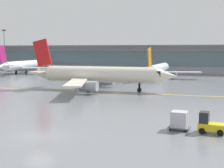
{
  "coord_description": "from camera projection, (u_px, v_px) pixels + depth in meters",
  "views": [
    {
      "loc": [
        16.23,
        -25.94,
        8.36
      ],
      "look_at": [
        0.79,
        19.49,
        3.0
      ],
      "focal_mm": 50.95,
      "sensor_mm": 36.0,
      "label": 1
    }
  ],
  "objects": [
    {
      "name": "taxiway_centreline_stripe",
      "position": [
        97.0,
        92.0,
        61.81
      ],
      "size": [
        109.92,
        4.97,
        0.01
      ],
      "primitive_type": "cube",
      "rotation": [
        0.0,
        0.0,
        0.04
      ],
      "color": "yellow",
      "rests_on": "ground_plane"
    },
    {
      "name": "baggage_tug",
      "position": [
        210.0,
        124.0,
        31.52
      ],
      "size": [
        2.71,
        1.81,
        2.1
      ],
      "rotation": [
        0.0,
        0.0,
        -0.08
      ],
      "color": "yellow",
      "rests_on": "ground_plane"
    },
    {
      "name": "gate_airplane_1",
      "position": [
        158.0,
        69.0,
        90.13
      ],
      "size": [
        24.41,
        26.22,
        8.7
      ],
      "rotation": [
        0.0,
        0.0,
        1.54
      ],
      "color": "silver",
      "rests_on": "ground_plane"
    },
    {
      "name": "taxiing_regional_jet",
      "position": [
        99.0,
        75.0,
        63.46
      ],
      "size": [
        31.54,
        29.33,
        10.45
      ],
      "rotation": [
        0.0,
        0.0,
        0.04
      ],
      "color": "silver",
      "rests_on": "ground_plane"
    },
    {
      "name": "terminal_concourse",
      "position": [
        171.0,
        58.0,
        111.85
      ],
      "size": [
        197.65,
        11.0,
        9.6
      ],
      "color": "#9EA3A8",
      "rests_on": "ground_plane"
    },
    {
      "name": "ground_plane",
      "position": [
        39.0,
        136.0,
        30.53
      ],
      "size": [
        400.0,
        400.0,
        0.0
      ],
      "primitive_type": "plane",
      "color": "slate"
    },
    {
      "name": "gate_airplane_0",
      "position": [
        23.0,
        65.0,
        106.37
      ],
      "size": [
        26.26,
        28.23,
        9.36
      ],
      "rotation": [
        0.0,
        0.0,
        1.61
      ],
      "color": "white",
      "rests_on": "ground_plane"
    },
    {
      "name": "apron_light_mast_0",
      "position": [
        5.0,
        48.0,
        126.16
      ],
      "size": [
        1.8,
        0.36,
        15.82
      ],
      "color": "gray",
      "rests_on": "ground_plane"
    },
    {
      "name": "cargo_dolly_lead",
      "position": [
        179.0,
        120.0,
        32.7
      ],
      "size": [
        2.23,
        1.77,
        1.94
      ],
      "rotation": [
        0.0,
        0.0,
        -0.08
      ],
      "color": "#595B60",
      "rests_on": "ground_plane"
    }
  ]
}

